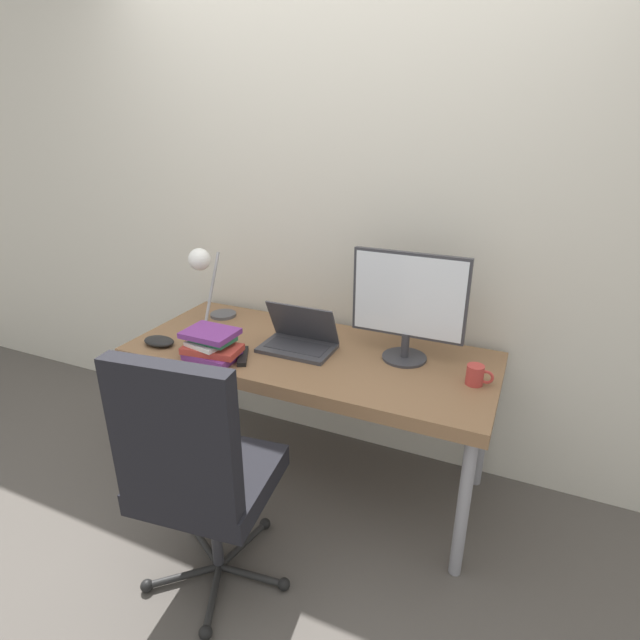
{
  "coord_description": "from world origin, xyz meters",
  "views": [
    {
      "loc": [
        0.9,
        -1.55,
        1.74
      ],
      "look_at": [
        0.07,
        0.32,
        0.9
      ],
      "focal_mm": 28.0,
      "sensor_mm": 36.0,
      "label": 1
    }
  ],
  "objects_px": {
    "desk_lamp": "(205,272)",
    "mug": "(476,375)",
    "book_stack": "(211,345)",
    "game_controller": "(159,341)",
    "office_chair": "(196,468)",
    "laptop": "(299,339)",
    "monitor": "(408,302)"
  },
  "relations": [
    {
      "from": "laptop",
      "to": "monitor",
      "type": "bearing_deg",
      "value": 11.57
    },
    {
      "from": "book_stack",
      "to": "mug",
      "type": "relative_size",
      "value": 2.45
    },
    {
      "from": "laptop",
      "to": "desk_lamp",
      "type": "xyz_separation_m",
      "value": [
        -0.56,
        0.07,
        0.24
      ]
    },
    {
      "from": "office_chair",
      "to": "book_stack",
      "type": "bearing_deg",
      "value": 118.98
    },
    {
      "from": "laptop",
      "to": "book_stack",
      "type": "bearing_deg",
      "value": -141.5
    },
    {
      "from": "desk_lamp",
      "to": "book_stack",
      "type": "distance_m",
      "value": 0.47
    },
    {
      "from": "monitor",
      "to": "desk_lamp",
      "type": "relative_size",
      "value": 1.21
    },
    {
      "from": "laptop",
      "to": "desk_lamp",
      "type": "height_order",
      "value": "desk_lamp"
    },
    {
      "from": "laptop",
      "to": "office_chair",
      "type": "distance_m",
      "value": 0.8
    },
    {
      "from": "monitor",
      "to": "book_stack",
      "type": "relative_size",
      "value": 1.86
    },
    {
      "from": "desk_lamp",
      "to": "mug",
      "type": "bearing_deg",
      "value": -3.61
    },
    {
      "from": "desk_lamp",
      "to": "game_controller",
      "type": "bearing_deg",
      "value": -101.48
    },
    {
      "from": "laptop",
      "to": "mug",
      "type": "distance_m",
      "value": 0.81
    },
    {
      "from": "book_stack",
      "to": "monitor",
      "type": "bearing_deg",
      "value": 23.65
    },
    {
      "from": "office_chair",
      "to": "mug",
      "type": "distance_m",
      "value": 1.14
    },
    {
      "from": "office_chair",
      "to": "book_stack",
      "type": "distance_m",
      "value": 0.63
    },
    {
      "from": "laptop",
      "to": "mug",
      "type": "xyz_separation_m",
      "value": [
        0.81,
        -0.01,
        -0.0
      ]
    },
    {
      "from": "office_chair",
      "to": "game_controller",
      "type": "bearing_deg",
      "value": 138.45
    },
    {
      "from": "book_stack",
      "to": "mug",
      "type": "distance_m",
      "value": 1.15
    },
    {
      "from": "laptop",
      "to": "book_stack",
      "type": "relative_size",
      "value": 1.26
    },
    {
      "from": "office_chair",
      "to": "book_stack",
      "type": "xyz_separation_m",
      "value": [
        -0.29,
        0.53,
        0.2
      ]
    },
    {
      "from": "monitor",
      "to": "desk_lamp",
      "type": "height_order",
      "value": "monitor"
    },
    {
      "from": "game_controller",
      "to": "monitor",
      "type": "bearing_deg",
      "value": 17.02
    },
    {
      "from": "book_stack",
      "to": "game_controller",
      "type": "bearing_deg",
      "value": 178.23
    },
    {
      "from": "mug",
      "to": "monitor",
      "type": "bearing_deg",
      "value": 160.89
    },
    {
      "from": "laptop",
      "to": "book_stack",
      "type": "height_order",
      "value": "laptop"
    },
    {
      "from": "monitor",
      "to": "mug",
      "type": "xyz_separation_m",
      "value": [
        0.33,
        -0.11,
        -0.23
      ]
    },
    {
      "from": "desk_lamp",
      "to": "book_stack",
      "type": "xyz_separation_m",
      "value": [
        0.25,
        -0.32,
        -0.23
      ]
    },
    {
      "from": "laptop",
      "to": "mug",
      "type": "bearing_deg",
      "value": -0.98
    },
    {
      "from": "office_chair",
      "to": "book_stack",
      "type": "relative_size",
      "value": 3.88
    },
    {
      "from": "laptop",
      "to": "game_controller",
      "type": "xyz_separation_m",
      "value": [
        -0.63,
        -0.24,
        -0.03
      ]
    },
    {
      "from": "laptop",
      "to": "desk_lamp",
      "type": "bearing_deg",
      "value": 172.65
    }
  ]
}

